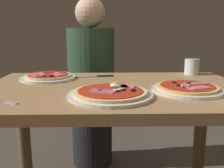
{
  "coord_description": "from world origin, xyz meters",
  "views": [
    {
      "loc": [
        -0.03,
        -1.07,
        0.98
      ],
      "look_at": [
        -0.01,
        -0.08,
        0.76
      ],
      "focal_mm": 40.65,
      "sensor_mm": 36.0,
      "label": 1
    }
  ],
  "objects_px": {
    "dining_table": "(114,114)",
    "diner_person": "(91,89)",
    "pizza_across_right": "(48,77)",
    "pizza_across_left": "(187,88)",
    "water_glass_far": "(192,68)",
    "knife": "(98,76)",
    "pizza_foreground": "(110,93)"
  },
  "relations": [
    {
      "from": "dining_table",
      "to": "diner_person",
      "type": "bearing_deg",
      "value": 101.96
    },
    {
      "from": "pizza_across_right",
      "to": "pizza_across_left",
      "type": "bearing_deg",
      "value": -23.56
    },
    {
      "from": "pizza_across_left",
      "to": "water_glass_far",
      "type": "relative_size",
      "value": 3.32
    },
    {
      "from": "water_glass_far",
      "to": "knife",
      "type": "distance_m",
      "value": 0.52
    },
    {
      "from": "pizza_across_left",
      "to": "pizza_foreground",
      "type": "bearing_deg",
      "value": -166.56
    },
    {
      "from": "knife",
      "to": "dining_table",
      "type": "bearing_deg",
      "value": -71.14
    },
    {
      "from": "pizza_across_left",
      "to": "knife",
      "type": "relative_size",
      "value": 1.44
    },
    {
      "from": "dining_table",
      "to": "pizza_across_left",
      "type": "distance_m",
      "value": 0.33
    },
    {
      "from": "water_glass_far",
      "to": "diner_person",
      "type": "bearing_deg",
      "value": 147.24
    },
    {
      "from": "dining_table",
      "to": "pizza_across_right",
      "type": "distance_m",
      "value": 0.4
    },
    {
      "from": "pizza_across_left",
      "to": "diner_person",
      "type": "bearing_deg",
      "value": 119.83
    },
    {
      "from": "pizza_foreground",
      "to": "knife",
      "type": "bearing_deg",
      "value": 98.71
    },
    {
      "from": "pizza_across_right",
      "to": "knife",
      "type": "xyz_separation_m",
      "value": [
        0.25,
        0.05,
        -0.01
      ]
    },
    {
      "from": "water_glass_far",
      "to": "pizza_across_left",
      "type": "bearing_deg",
      "value": -110.69
    },
    {
      "from": "knife",
      "to": "pizza_foreground",
      "type": "bearing_deg",
      "value": -81.29
    },
    {
      "from": "pizza_foreground",
      "to": "knife",
      "type": "height_order",
      "value": "pizza_foreground"
    },
    {
      "from": "pizza_across_right",
      "to": "diner_person",
      "type": "height_order",
      "value": "diner_person"
    },
    {
      "from": "dining_table",
      "to": "knife",
      "type": "relative_size",
      "value": 5.83
    },
    {
      "from": "dining_table",
      "to": "pizza_across_right",
      "type": "height_order",
      "value": "pizza_across_right"
    },
    {
      "from": "dining_table",
      "to": "diner_person",
      "type": "relative_size",
      "value": 0.97
    },
    {
      "from": "dining_table",
      "to": "knife",
      "type": "distance_m",
      "value": 0.28
    },
    {
      "from": "pizza_across_left",
      "to": "pizza_across_right",
      "type": "distance_m",
      "value": 0.67
    },
    {
      "from": "pizza_foreground",
      "to": "diner_person",
      "type": "distance_m",
      "value": 0.85
    },
    {
      "from": "diner_person",
      "to": "water_glass_far",
      "type": "bearing_deg",
      "value": 147.24
    },
    {
      "from": "dining_table",
      "to": "pizza_foreground",
      "type": "bearing_deg",
      "value": -97.23
    },
    {
      "from": "dining_table",
      "to": "pizza_across_left",
      "type": "height_order",
      "value": "pizza_across_left"
    },
    {
      "from": "pizza_across_left",
      "to": "diner_person",
      "type": "distance_m",
      "value": 0.89
    },
    {
      "from": "pizza_across_right",
      "to": "water_glass_far",
      "type": "height_order",
      "value": "water_glass_far"
    },
    {
      "from": "dining_table",
      "to": "water_glass_far",
      "type": "height_order",
      "value": "water_glass_far"
    },
    {
      "from": "pizza_across_left",
      "to": "diner_person",
      "type": "height_order",
      "value": "diner_person"
    },
    {
      "from": "diner_person",
      "to": "pizza_foreground",
      "type": "bearing_deg",
      "value": 98.32
    },
    {
      "from": "pizza_foreground",
      "to": "water_glass_far",
      "type": "bearing_deg",
      "value": 45.09
    }
  ]
}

